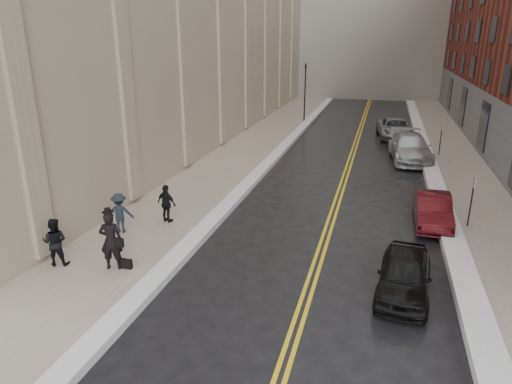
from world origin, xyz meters
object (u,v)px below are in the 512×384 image
Objects in this scene: car_silver_near at (410,148)px; pedestrian_b at (120,213)px; car_black at (404,274)px; car_silver_far at (395,128)px; car_maroon at (433,210)px; pedestrian_a at (55,242)px; pedestrian_c at (167,204)px; pedestrian_main at (111,241)px.

car_silver_near is 18.81m from pedestrian_b.
car_silver_far is at bearing 95.13° from car_black.
car_maroon is 14.40m from pedestrian_a.
pedestrian_c is (1.89, 4.37, -0.02)m from pedestrian_a.
car_maroon is 10.90m from pedestrian_c.
car_silver_near is 16.90m from pedestrian_c.
car_black is at bearing 149.17° from pedestrian_b.
car_black is 6.08m from car_maroon.
car_black is 0.72× the size of car_silver_far.
car_silver_far is at bearing -97.40° from pedestrian_c.
pedestrian_main reaches higher than car_silver_near.
car_silver_near is at bearing -149.46° from pedestrian_b.
car_silver_near is 20.34m from pedestrian_main.
pedestrian_main is 1.21× the size of pedestrian_a.
pedestrian_main is at bearing 170.26° from pedestrian_a.
pedestrian_b is (-11.75, -4.45, 0.30)m from car_maroon.
pedestrian_main is at bearing -116.56° from car_silver_far.
car_silver_far is 3.19× the size of pedestrian_a.
car_silver_far is (-0.84, 6.82, -0.09)m from car_silver_near.
pedestrian_main is at bearing -125.24° from car_silver_near.
car_silver_near is 3.54× the size of pedestrian_b.
car_black is 9.66m from pedestrian_c.
pedestrian_main is (-9.14, -1.19, 0.50)m from car_black.
pedestrian_b is at bearing -159.29° from car_maroon.
pedestrian_a is 3.01m from pedestrian_b.
car_silver_near is 3.42× the size of pedestrian_a.
car_silver_far is 22.42m from pedestrian_c.
pedestrian_b is 1.91m from pedestrian_c.
pedestrian_b reaches higher than car_black.
car_black is 23.39m from car_silver_far.
car_black is at bearing -102.08° from car_maroon.
pedestrian_a is (-1.95, -0.26, -0.17)m from pedestrian_main.
car_maroon is at bearing -147.26° from pedestrian_c.
pedestrian_a is 1.03× the size of pedestrian_c.
car_silver_far is at bearing -138.14° from pedestrian_b.
pedestrian_a reaches higher than car_black.
pedestrian_main is at bearing 93.79° from pedestrian_b.
car_silver_far is at bearing 94.38° from car_maroon.
car_silver_near is (-0.50, 10.63, 0.18)m from car_maroon.
car_silver_near is 3.52× the size of pedestrian_c.
car_silver_near is at bearing -140.68° from pedestrian_a.
car_black reaches higher than car_maroon.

